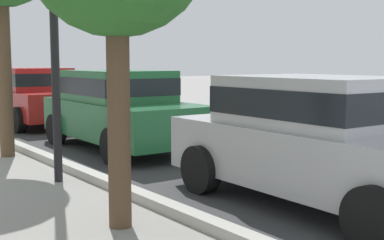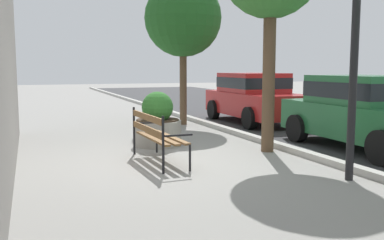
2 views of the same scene
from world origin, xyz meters
TOP-DOWN VIEW (x-y plane):
  - street_surface at (0.00, 7.50)m, footprint 60.00×9.00m
  - curb_stone at (0.00, 2.90)m, footprint 60.00×0.20m
  - parked_car_red at (-4.47, 4.56)m, footprint 4.13×1.99m
  - parked_car_green at (0.41, 4.56)m, footprint 4.13×1.99m
  - parked_car_silver at (5.42, 4.56)m, footprint 4.13×1.99m
  - lamp_post at (2.36, 2.48)m, footprint 0.32×0.32m

SIDE VIEW (x-z plane):
  - street_surface at x=0.00m, z-range 0.00..0.01m
  - curb_stone at x=0.00m, z-range 0.00..0.12m
  - parked_car_red at x=-4.47m, z-range 0.06..1.62m
  - parked_car_green at x=0.41m, z-range 0.06..1.62m
  - parked_car_silver at x=5.42m, z-range 0.06..1.62m
  - lamp_post at x=2.36m, z-range 0.60..4.50m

